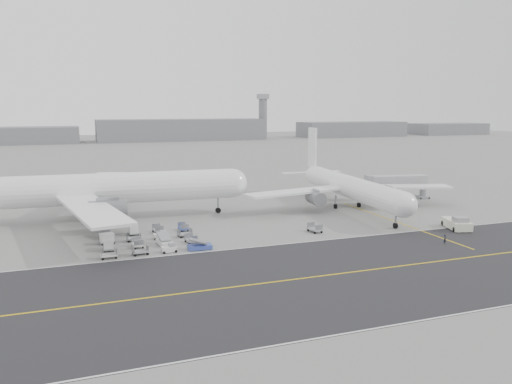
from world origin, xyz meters
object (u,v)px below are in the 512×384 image
object	(u,v)px
airliner_a	(92,189)
airliner_b	(348,186)
ground_crew_a	(445,239)
control_tower	(263,115)
jet_bridge	(397,182)
pushback_tug	(457,223)

from	to	relation	value
airliner_a	airliner_b	size ratio (longest dim) A/B	1.29
ground_crew_a	control_tower	bearing A→B (deg)	53.43
control_tower	airliner_a	world-z (taller)	control_tower
airliner_b	jet_bridge	bearing A→B (deg)	21.78
jet_bridge	ground_crew_a	world-z (taller)	jet_bridge
airliner_a	jet_bridge	size ratio (longest dim) A/B	3.91
airliner_a	airliner_b	distance (m)	52.91
airliner_b	pushback_tug	size ratio (longest dim) A/B	5.52
airliner_b	pushback_tug	distance (m)	25.26
control_tower	airliner_b	world-z (taller)	control_tower
airliner_b	airliner_a	bearing A→B (deg)	177.34
jet_bridge	ground_crew_a	size ratio (longest dim) A/B	10.24
airliner_b	pushback_tug	xyz separation A→B (m)	(8.87, -23.35, -3.78)
control_tower	airliner_b	bearing A→B (deg)	-106.37
control_tower	pushback_tug	world-z (taller)	control_tower
airliner_b	jet_bridge	xyz separation A→B (m)	(16.35, 5.32, -0.68)
pushback_tug	airliner_a	bearing A→B (deg)	172.43
pushback_tug	jet_bridge	bearing A→B (deg)	93.27
control_tower	ground_crew_a	world-z (taller)	control_tower
airliner_b	ground_crew_a	bearing A→B (deg)	-86.34
control_tower	pushback_tug	distance (m)	276.07
pushback_tug	ground_crew_a	world-z (taller)	pushback_tug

